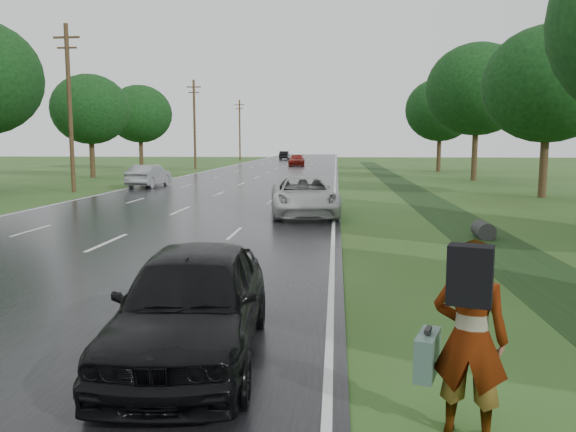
# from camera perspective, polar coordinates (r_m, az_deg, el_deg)

# --- Properties ---
(road) EXTENTS (14.00, 180.00, 0.04)m
(road) POSITION_cam_1_polar(r_m,az_deg,el_deg) (53.56, -2.43, 4.26)
(road) COLOR black
(road) RESTS_ON ground
(edge_stripe_east) EXTENTS (0.12, 180.00, 0.01)m
(edge_stripe_east) POSITION_cam_1_polar(r_m,az_deg,el_deg) (53.12, 4.83, 4.24)
(edge_stripe_east) COLOR silver
(edge_stripe_east) RESTS_ON road
(edge_stripe_west) EXTENTS (0.12, 180.00, 0.01)m
(edge_stripe_west) POSITION_cam_1_polar(r_m,az_deg,el_deg) (54.83, -9.46, 4.26)
(edge_stripe_west) COLOR silver
(edge_stripe_west) RESTS_ON road
(center_line) EXTENTS (0.12, 180.00, 0.01)m
(center_line) POSITION_cam_1_polar(r_m,az_deg,el_deg) (53.56, -2.43, 4.28)
(center_line) COLOR silver
(center_line) RESTS_ON road
(drainage_ditch) EXTENTS (2.20, 120.00, 0.56)m
(drainage_ditch) POSITION_cam_1_polar(r_m,az_deg,el_deg) (27.31, 14.74, 0.96)
(drainage_ditch) COLOR black
(drainage_ditch) RESTS_ON ground
(utility_pole_mid) EXTENTS (1.60, 0.26, 10.00)m
(utility_pole_mid) POSITION_cam_1_polar(r_m,az_deg,el_deg) (36.78, -21.29, 10.37)
(utility_pole_mid) COLOR #3B2918
(utility_pole_mid) RESTS_ON ground
(utility_pole_far) EXTENTS (1.60, 0.26, 10.00)m
(utility_pole_far) POSITION_cam_1_polar(r_m,az_deg,el_deg) (65.08, -9.48, 9.29)
(utility_pole_far) COLOR #3B2918
(utility_pole_far) RESTS_ON ground
(utility_pole_distant) EXTENTS (1.60, 0.26, 10.00)m
(utility_pole_distant) POSITION_cam_1_polar(r_m,az_deg,el_deg) (94.43, -4.92, 8.77)
(utility_pole_distant) COLOR #3B2918
(utility_pole_distant) RESTS_ON ground
(tree_east_c) EXTENTS (7.00, 7.00, 9.29)m
(tree_east_c) POSITION_cam_1_polar(r_m,az_deg,el_deg) (34.14, 24.93, 12.03)
(tree_east_c) COLOR #3B2918
(tree_east_c) RESTS_ON ground
(tree_east_d) EXTENTS (8.00, 8.00, 10.76)m
(tree_east_d) POSITION_cam_1_polar(r_m,az_deg,el_deg) (47.51, 18.67, 12.08)
(tree_east_d) COLOR #3B2918
(tree_east_d) RESTS_ON ground
(tree_east_f) EXTENTS (7.20, 7.20, 9.62)m
(tree_east_f) POSITION_cam_1_polar(r_m,az_deg,el_deg) (61.07, 15.22, 10.36)
(tree_east_f) COLOR #3B2918
(tree_east_f) RESTS_ON ground
(tree_west_d) EXTENTS (6.60, 6.60, 8.80)m
(tree_west_d) POSITION_cam_1_polar(r_m,az_deg,el_deg) (51.60, -19.47, 10.17)
(tree_west_d) COLOR #3B2918
(tree_west_d) RESTS_ON ground
(tree_west_f) EXTENTS (7.00, 7.00, 9.29)m
(tree_west_f) POSITION_cam_1_polar(r_m,az_deg,el_deg) (64.83, -14.82, 9.99)
(tree_west_f) COLOR #3B2918
(tree_west_f) RESTS_ON ground
(pedestrian) EXTENTS (1.00, 1.02, 2.07)m
(pedestrian) POSITION_cam_1_polar(r_m,az_deg,el_deg) (6.11, 17.76, -11.52)
(pedestrian) COLOR #A5998C
(pedestrian) RESTS_ON ground
(white_pickup) EXTENTS (3.29, 5.95, 1.58)m
(white_pickup) POSITION_cam_1_polar(r_m,az_deg,el_deg) (23.11, 1.60, 2.04)
(white_pickup) COLOR silver
(white_pickup) RESTS_ON road
(dark_sedan) EXTENTS (2.17, 4.75, 1.58)m
(dark_sedan) POSITION_cam_1_polar(r_m,az_deg,el_deg) (7.94, -9.71, -8.62)
(dark_sedan) COLOR black
(dark_sedan) RESTS_ON road
(silver_sedan) EXTENTS (1.86, 4.62, 1.49)m
(silver_sedan) POSITION_cam_1_polar(r_m,az_deg,el_deg) (39.19, -13.93, 3.99)
(silver_sedan) COLOR gray
(silver_sedan) RESTS_ON road
(far_car_red) EXTENTS (2.12, 4.98, 1.43)m
(far_car_red) POSITION_cam_1_polar(r_m,az_deg,el_deg) (72.61, 0.88, 5.69)
(far_car_red) COLOR maroon
(far_car_red) RESTS_ON road
(far_car_dark) EXTENTS (1.59, 4.46, 1.47)m
(far_car_dark) POSITION_cam_1_polar(r_m,az_deg,el_deg) (99.98, -0.37, 6.19)
(far_car_dark) COLOR black
(far_car_dark) RESTS_ON road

